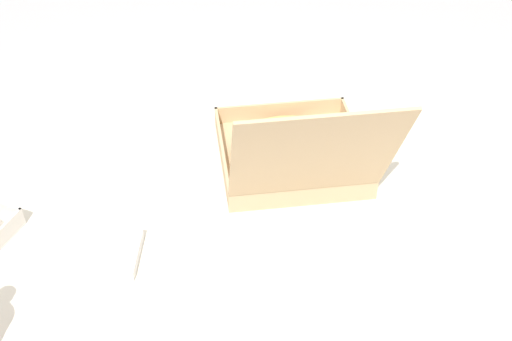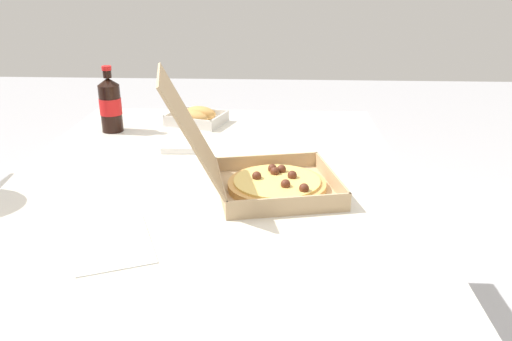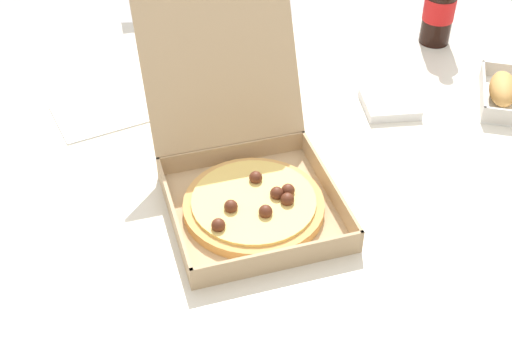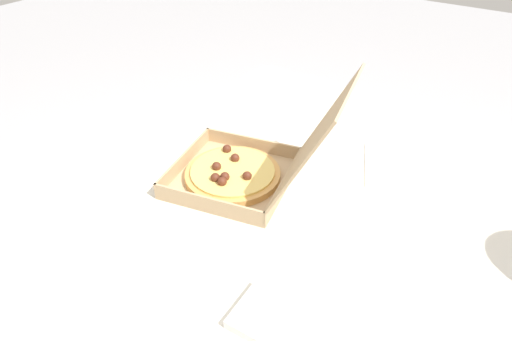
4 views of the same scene
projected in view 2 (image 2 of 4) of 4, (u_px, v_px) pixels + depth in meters
The scene contains 6 objects.
dining_table at pixel (205, 203), 1.36m from camera, with size 1.47×1.07×0.74m.
pizza_box_open at pixel (262, 175), 1.26m from camera, with size 0.37×0.47×0.31m.
bread_side_box at pixel (197, 117), 1.83m from camera, with size 0.20×0.23×0.06m.
cola_bottle at pixel (110, 104), 1.72m from camera, with size 0.07×0.07×0.22m.
paper_menu at pixel (112, 243), 1.03m from camera, with size 0.21×0.15×0.00m, color white.
napkin_pile at pixel (181, 145), 1.58m from camera, with size 0.11×0.11×0.02m, color white.
Camera 2 is at (-1.23, -0.20, 1.25)m, focal length 35.69 mm.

